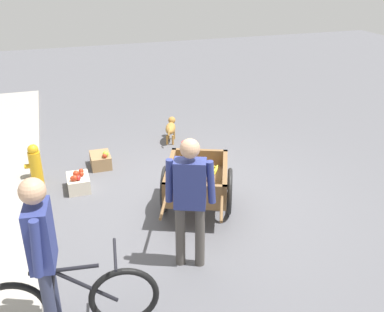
{
  "coord_description": "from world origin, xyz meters",
  "views": [
    {
      "loc": [
        -5.28,
        1.64,
        3.27
      ],
      "look_at": [
        -0.13,
        -0.01,
        0.75
      ],
      "focal_mm": 41.28,
      "sensor_mm": 36.0,
      "label": 1
    }
  ],
  "objects_px": {
    "bicycle": "(69,302)",
    "apple_crate": "(78,182)",
    "vendor_person": "(190,194)",
    "fruit_cart": "(197,183)",
    "dog": "(171,128)",
    "mixed_fruit_crate": "(101,160)",
    "fire_hydrant": "(35,165)",
    "cyclist_person": "(42,247)",
    "plastic_bucket": "(189,150)"
  },
  "relations": [
    {
      "from": "bicycle",
      "to": "apple_crate",
      "type": "distance_m",
      "value": 2.8
    },
    {
      "from": "vendor_person",
      "to": "apple_crate",
      "type": "bearing_deg",
      "value": 26.39
    },
    {
      "from": "fruit_cart",
      "to": "bicycle",
      "type": "height_order",
      "value": "bicycle"
    },
    {
      "from": "dog",
      "to": "bicycle",
      "type": "bearing_deg",
      "value": 153.31
    },
    {
      "from": "mixed_fruit_crate",
      "to": "vendor_person",
      "type": "bearing_deg",
      "value": -167.11
    },
    {
      "from": "fruit_cart",
      "to": "fire_hydrant",
      "type": "relative_size",
      "value": 2.71
    },
    {
      "from": "cyclist_person",
      "to": "plastic_bucket",
      "type": "xyz_separation_m",
      "value": [
        3.34,
        -2.35,
        -0.84
      ]
    },
    {
      "from": "vendor_person",
      "to": "dog",
      "type": "height_order",
      "value": "vendor_person"
    },
    {
      "from": "dog",
      "to": "fire_hydrant",
      "type": "relative_size",
      "value": 0.95
    },
    {
      "from": "fruit_cart",
      "to": "mixed_fruit_crate",
      "type": "height_order",
      "value": "fruit_cart"
    },
    {
      "from": "bicycle",
      "to": "fire_hydrant",
      "type": "relative_size",
      "value": 2.47
    },
    {
      "from": "bicycle",
      "to": "plastic_bucket",
      "type": "height_order",
      "value": "bicycle"
    },
    {
      "from": "plastic_bucket",
      "to": "vendor_person",
      "type": "bearing_deg",
      "value": 162.9
    },
    {
      "from": "cyclist_person",
      "to": "dog",
      "type": "height_order",
      "value": "cyclist_person"
    },
    {
      "from": "cyclist_person",
      "to": "apple_crate",
      "type": "xyz_separation_m",
      "value": [
        2.76,
        -0.43,
        -0.87
      ]
    },
    {
      "from": "bicycle",
      "to": "fire_hydrant",
      "type": "bearing_deg",
      "value": 5.57
    },
    {
      "from": "dog",
      "to": "mixed_fruit_crate",
      "type": "bearing_deg",
      "value": 116.64
    },
    {
      "from": "dog",
      "to": "plastic_bucket",
      "type": "xyz_separation_m",
      "value": [
        -0.82,
        -0.1,
        -0.12
      ]
    },
    {
      "from": "vendor_person",
      "to": "mixed_fruit_crate",
      "type": "height_order",
      "value": "vendor_person"
    },
    {
      "from": "cyclist_person",
      "to": "plastic_bucket",
      "type": "height_order",
      "value": "cyclist_person"
    },
    {
      "from": "bicycle",
      "to": "cyclist_person",
      "type": "relative_size",
      "value": 1.01
    },
    {
      "from": "fruit_cart",
      "to": "dog",
      "type": "bearing_deg",
      "value": -7.12
    },
    {
      "from": "fruit_cart",
      "to": "bicycle",
      "type": "xyz_separation_m",
      "value": [
        -1.66,
        1.78,
        -0.09
      ]
    },
    {
      "from": "vendor_person",
      "to": "mixed_fruit_crate",
      "type": "xyz_separation_m",
      "value": [
        2.86,
        0.65,
        -0.8
      ]
    },
    {
      "from": "dog",
      "to": "apple_crate",
      "type": "height_order",
      "value": "dog"
    },
    {
      "from": "mixed_fruit_crate",
      "to": "bicycle",
      "type": "bearing_deg",
      "value": 168.59
    },
    {
      "from": "fire_hydrant",
      "to": "dog",
      "type": "bearing_deg",
      "value": -66.66
    },
    {
      "from": "dog",
      "to": "plastic_bucket",
      "type": "relative_size",
      "value": 2.19
    },
    {
      "from": "bicycle",
      "to": "plastic_bucket",
      "type": "relative_size",
      "value": 5.68
    },
    {
      "from": "bicycle",
      "to": "dog",
      "type": "xyz_separation_m",
      "value": [
        4.17,
        -2.1,
        -0.08
      ]
    },
    {
      "from": "cyclist_person",
      "to": "apple_crate",
      "type": "bearing_deg",
      "value": -8.87
    },
    {
      "from": "dog",
      "to": "mixed_fruit_crate",
      "type": "relative_size",
      "value": 1.45
    },
    {
      "from": "mixed_fruit_crate",
      "to": "apple_crate",
      "type": "bearing_deg",
      "value": 148.69
    },
    {
      "from": "fruit_cart",
      "to": "cyclist_person",
      "type": "height_order",
      "value": "cyclist_person"
    },
    {
      "from": "dog",
      "to": "apple_crate",
      "type": "relative_size",
      "value": 1.45
    },
    {
      "from": "vendor_person",
      "to": "apple_crate",
      "type": "xyz_separation_m",
      "value": [
        2.17,
        1.07,
        -0.8
      ]
    },
    {
      "from": "cyclist_person",
      "to": "plastic_bucket",
      "type": "distance_m",
      "value": 4.17
    },
    {
      "from": "bicycle",
      "to": "fire_hydrant",
      "type": "distance_m",
      "value": 3.15
    },
    {
      "from": "bicycle",
      "to": "fire_hydrant",
      "type": "height_order",
      "value": "bicycle"
    },
    {
      "from": "bicycle",
      "to": "plastic_bucket",
      "type": "xyz_separation_m",
      "value": [
        3.36,
        -2.2,
        -0.21
      ]
    },
    {
      "from": "fire_hydrant",
      "to": "mixed_fruit_crate",
      "type": "xyz_separation_m",
      "value": [
        0.34,
        -1.01,
        -0.21
      ]
    },
    {
      "from": "cyclist_person",
      "to": "fire_hydrant",
      "type": "bearing_deg",
      "value": 2.84
    },
    {
      "from": "vendor_person",
      "to": "cyclist_person",
      "type": "relative_size",
      "value": 0.94
    },
    {
      "from": "fruit_cart",
      "to": "bicycle",
      "type": "relative_size",
      "value": 1.1
    },
    {
      "from": "apple_crate",
      "to": "mixed_fruit_crate",
      "type": "height_order",
      "value": "mixed_fruit_crate"
    },
    {
      "from": "dog",
      "to": "mixed_fruit_crate",
      "type": "xyz_separation_m",
      "value": [
        -0.7,
        1.4,
        -0.15
      ]
    },
    {
      "from": "fruit_cart",
      "to": "dog",
      "type": "height_order",
      "value": "fruit_cart"
    },
    {
      "from": "fire_hydrant",
      "to": "fruit_cart",
      "type": "bearing_deg",
      "value": -125.16
    },
    {
      "from": "vendor_person",
      "to": "mixed_fruit_crate",
      "type": "relative_size",
      "value": 3.53
    },
    {
      "from": "bicycle",
      "to": "plastic_bucket",
      "type": "distance_m",
      "value": 4.02
    }
  ]
}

